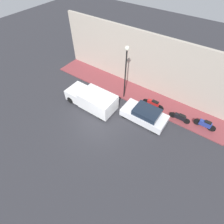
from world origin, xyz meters
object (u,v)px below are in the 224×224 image
object	(u,v)px
delivery_van	(92,99)
motorcycle_red	(153,104)
streetlamp	(126,65)
motorcycle_black	(180,117)
motorcycle_blue	(205,124)
parked_car	(145,115)

from	to	relation	value
delivery_van	motorcycle_red	xyz separation A→B (m)	(2.91, -4.81, -0.27)
motorcycle_red	streetlamp	bearing A→B (deg)	93.66
motorcycle_black	streetlamp	xyz separation A→B (m)	(-0.14, 5.56, 3.18)
motorcycle_black	streetlamp	bearing A→B (deg)	91.43
streetlamp	motorcycle_blue	bearing A→B (deg)	-85.83
delivery_van	streetlamp	bearing A→B (deg)	-33.61
parked_car	motorcycle_black	distance (m)	3.02
delivery_van	parked_car	bearing A→B (deg)	-75.32
motorcycle_red	motorcycle_blue	bearing A→B (deg)	-85.50
delivery_van	motorcycle_blue	world-z (taller)	delivery_van
delivery_van	motorcycle_blue	bearing A→B (deg)	-70.72
motorcycle_blue	streetlamp	size ratio (longest dim) A/B	0.34
delivery_van	motorcycle_black	xyz separation A→B (m)	(2.85, -7.37, -0.36)
parked_car	motorcycle_blue	bearing A→B (deg)	-66.11
motorcycle_blue	motorcycle_red	distance (m)	4.53
parked_car	motorcycle_red	distance (m)	1.65
parked_car	motorcycle_red	world-z (taller)	parked_car
motorcycle_black	motorcycle_red	bearing A→B (deg)	88.80
motorcycle_black	parked_car	bearing A→B (deg)	121.90
motorcycle_blue	streetlamp	xyz separation A→B (m)	(-0.55, 7.53, 3.13)
delivery_van	motorcycle_black	bearing A→B (deg)	-68.82
motorcycle_black	motorcycle_red	world-z (taller)	motorcycle_red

